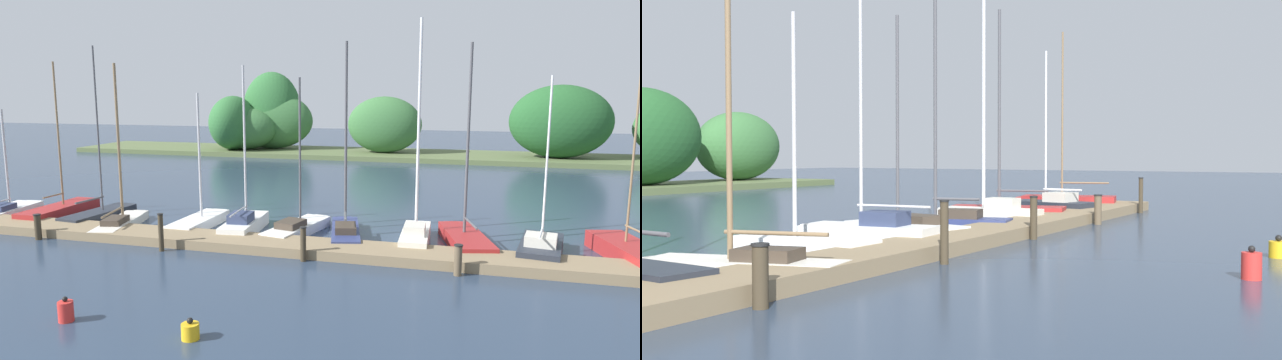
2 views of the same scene
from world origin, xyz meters
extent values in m
cube|color=#847051|center=(0.00, 13.62, 0.17)|extent=(29.92, 1.80, 0.35)
ellipsoid|color=#235628|center=(14.78, 43.27, 3.35)|extent=(7.92, 4.68, 5.90)
ellipsoid|color=#386B38|center=(23.98, 44.64, 2.84)|extent=(7.22, 4.11, 4.87)
cube|color=silver|center=(-6.21, 14.80, 0.18)|extent=(1.93, 4.15, 0.36)
cube|color=silver|center=(-6.63, 16.56, 0.16)|extent=(0.78, 1.11, 0.31)
cube|color=#3D3328|center=(-6.09, 14.31, 0.48)|extent=(1.02, 1.35, 0.23)
cylinder|color=#7F6647|center=(-6.28, 15.09, 3.61)|extent=(0.11, 0.11, 6.50)
cylinder|color=#7F6647|center=(-6.05, 14.15, 0.88)|extent=(0.59, 2.12, 0.08)
cube|color=white|center=(-3.15, 15.91, 0.21)|extent=(1.21, 3.65, 0.42)
cube|color=white|center=(-3.13, 17.54, 0.19)|extent=(0.65, 0.92, 0.36)
cylinder|color=#B7B7BC|center=(-3.15, 16.18, 3.04)|extent=(0.10, 0.10, 5.24)
cube|color=white|center=(-0.92, 15.61, 0.28)|extent=(1.45, 3.59, 0.55)
cube|color=white|center=(-1.07, 17.18, 0.25)|extent=(0.70, 0.93, 0.47)
cube|color=#2D3856|center=(-0.88, 15.17, 0.74)|extent=(0.94, 1.12, 0.36)
cylinder|color=#B7B7BC|center=(-0.95, 15.87, 3.66)|extent=(0.09, 0.09, 6.20)
cylinder|color=#B7B7BC|center=(-0.86, 14.94, 1.05)|extent=(0.26, 2.07, 0.06)
cube|color=white|center=(1.23, 15.94, 0.20)|extent=(1.91, 4.04, 0.40)
cube|color=white|center=(1.59, 17.65, 0.18)|extent=(0.81, 1.08, 0.34)
cube|color=#3D3328|center=(1.13, 15.46, 0.53)|extent=(1.07, 1.32, 0.26)
cylinder|color=#4C4C51|center=(1.29, 16.22, 3.34)|extent=(0.09, 0.09, 5.87)
cube|color=navy|center=(3.27, 15.81, 0.21)|extent=(1.96, 4.15, 0.41)
cube|color=navy|center=(2.85, 17.57, 0.19)|extent=(0.80, 1.11, 0.35)
cube|color=#3D3328|center=(3.38, 15.32, 0.55)|extent=(1.05, 1.36, 0.27)
cylinder|color=#4C4C51|center=(3.20, 16.10, 4.01)|extent=(0.11, 0.11, 7.18)
cylinder|color=#4C4C51|center=(3.35, 15.47, 0.99)|extent=(0.42, 1.44, 0.08)
cube|color=silver|center=(6.01, 15.62, 0.27)|extent=(1.10, 3.46, 0.54)
cube|color=silver|center=(5.96, 17.17, 0.24)|extent=(0.57, 0.88, 0.46)
cube|color=beige|center=(6.02, 15.19, 0.72)|extent=(0.78, 1.05, 0.35)
cylinder|color=silver|center=(6.00, 15.88, 4.44)|extent=(0.11, 0.11, 7.79)
cube|color=maroon|center=(7.85, 15.87, 0.24)|extent=(2.23, 4.23, 0.49)
cube|color=maroon|center=(7.41, 17.63, 0.22)|extent=(0.93, 1.15, 0.41)
cylinder|color=#4C4C51|center=(7.78, 16.16, 3.97)|extent=(0.11, 0.11, 6.97)
cylinder|color=#4C4C51|center=(7.98, 15.35, 1.04)|extent=(0.52, 1.81, 0.07)
cube|color=#232833|center=(10.39, 15.23, 0.27)|extent=(1.89, 3.47, 0.54)
cube|color=#232833|center=(10.64, 16.69, 0.24)|extent=(0.87, 0.94, 0.46)
cube|color=beige|center=(10.32, 14.82, 0.71)|extent=(1.16, 1.15, 0.35)
cylinder|color=silver|center=(10.43, 15.47, 3.40)|extent=(0.08, 0.08, 5.72)
cylinder|color=silver|center=(10.30, 14.74, 1.00)|extent=(0.36, 1.64, 0.07)
cube|color=maroon|center=(13.25, 15.60, 0.30)|extent=(2.19, 4.00, 0.60)
cube|color=maroon|center=(12.85, 17.25, 0.27)|extent=(0.94, 1.10, 0.51)
cylinder|color=#7F6647|center=(13.18, 15.87, 3.99)|extent=(0.08, 0.08, 6.77)
cylinder|color=#7F6647|center=(13.40, 14.99, 1.14)|extent=(0.55, 1.98, 0.07)
cylinder|color=#3D3323|center=(-8.25, 12.48, 0.49)|extent=(0.25, 0.25, 0.97)
cylinder|color=black|center=(-8.25, 12.48, 0.99)|extent=(0.29, 0.29, 0.04)
cylinder|color=#3D3323|center=(-2.77, 12.36, 0.67)|extent=(0.18, 0.18, 1.35)
cylinder|color=black|center=(-2.77, 12.36, 1.37)|extent=(0.21, 0.21, 0.04)
cylinder|color=#3D3323|center=(2.54, 12.57, 0.58)|extent=(0.20, 0.20, 1.16)
cylinder|color=black|center=(2.54, 12.57, 1.18)|extent=(0.23, 0.23, 0.04)
cylinder|color=brown|center=(7.64, 12.45, 0.48)|extent=(0.24, 0.24, 0.96)
cylinder|color=black|center=(7.64, 12.45, 0.98)|extent=(0.28, 0.28, 0.04)
cylinder|color=#3D3323|center=(13.08, 12.52, 0.69)|extent=(0.16, 0.16, 1.37)
cylinder|color=black|center=(13.08, 12.52, 1.39)|extent=(0.19, 0.19, 0.04)
cylinder|color=red|center=(-1.74, 6.26, 0.26)|extent=(0.38, 0.38, 0.52)
sphere|color=black|center=(-1.74, 6.26, 0.58)|extent=(0.13, 0.13, 0.13)
cylinder|color=gold|center=(1.76, 6.18, 0.19)|extent=(0.42, 0.42, 0.38)
sphere|color=black|center=(1.76, 6.18, 0.45)|extent=(0.15, 0.15, 0.15)
camera|label=1|loc=(7.87, -4.60, 5.68)|focal=30.76mm
camera|label=2|loc=(-17.23, 4.06, 2.41)|focal=43.78mm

